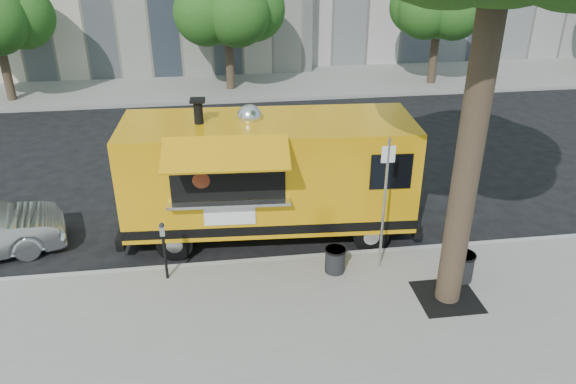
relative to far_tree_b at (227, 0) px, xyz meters
name	(u,v)px	position (x,y,z in m)	size (l,w,h in m)	color
ground	(298,240)	(1.00, -12.70, -3.83)	(120.00, 120.00, 0.00)	black
sidewalk	(332,354)	(1.00, -16.70, -3.76)	(60.00, 6.00, 0.15)	gray
curb	(304,259)	(1.00, -13.63, -3.76)	(60.00, 0.14, 0.16)	#999993
far_sidewalk	(252,84)	(1.00, 0.80, -3.76)	(60.00, 5.00, 0.15)	gray
tree_well	(447,297)	(3.60, -15.50, -3.68)	(1.20, 1.20, 0.02)	black
far_tree_b	(227,0)	(0.00, 0.00, 0.00)	(3.60, 3.60, 5.50)	#33261C
far_tree_c	(440,0)	(9.00, -0.30, -0.12)	(3.24, 3.24, 5.21)	#33261C
sign_post	(385,197)	(2.55, -14.25, -1.98)	(0.28, 0.06, 3.00)	silver
parking_meter	(164,244)	(-2.00, -14.05, -2.85)	(0.11, 0.11, 1.33)	black
food_truck	(267,174)	(0.33, -12.29, -2.22)	(7.05, 3.40, 3.43)	orange
trash_bin_left	(462,266)	(4.12, -14.94, -3.35)	(0.51, 0.51, 0.62)	black
trash_bin_right	(335,259)	(1.56, -14.28, -3.38)	(0.46, 0.46, 0.56)	black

